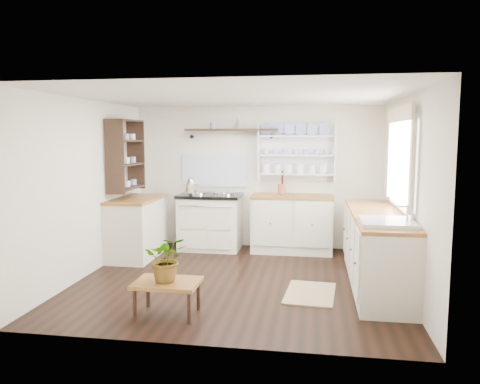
% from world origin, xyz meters
% --- Properties ---
extents(floor, '(4.00, 3.80, 0.01)m').
position_xyz_m(floor, '(0.00, 0.00, 0.00)').
color(floor, black).
rests_on(floor, ground).
extents(wall_back, '(4.00, 0.02, 2.30)m').
position_xyz_m(wall_back, '(0.00, 1.90, 1.15)').
color(wall_back, silver).
rests_on(wall_back, ground).
extents(wall_right, '(0.02, 3.80, 2.30)m').
position_xyz_m(wall_right, '(2.00, 0.00, 1.15)').
color(wall_right, silver).
rests_on(wall_right, ground).
extents(wall_left, '(0.02, 3.80, 2.30)m').
position_xyz_m(wall_left, '(-2.00, 0.00, 1.15)').
color(wall_left, silver).
rests_on(wall_left, ground).
extents(ceiling, '(4.00, 3.80, 0.01)m').
position_xyz_m(ceiling, '(0.00, 0.00, 2.30)').
color(ceiling, white).
rests_on(ceiling, wall_back).
extents(window, '(0.08, 1.55, 1.22)m').
position_xyz_m(window, '(1.95, 0.15, 1.56)').
color(window, white).
rests_on(window, wall_right).
extents(aga_cooker, '(1.00, 0.70, 0.92)m').
position_xyz_m(aga_cooker, '(-0.71, 1.57, 0.46)').
color(aga_cooker, white).
rests_on(aga_cooker, floor).
extents(back_cabinets, '(1.27, 0.63, 0.90)m').
position_xyz_m(back_cabinets, '(0.60, 1.60, 0.46)').
color(back_cabinets, silver).
rests_on(back_cabinets, floor).
extents(right_cabinets, '(0.62, 2.43, 0.90)m').
position_xyz_m(right_cabinets, '(1.70, 0.10, 0.46)').
color(right_cabinets, silver).
rests_on(right_cabinets, floor).
extents(belfast_sink, '(0.55, 0.60, 0.45)m').
position_xyz_m(belfast_sink, '(1.70, -0.65, 0.80)').
color(belfast_sink, white).
rests_on(belfast_sink, right_cabinets).
extents(left_cabinets, '(0.62, 1.13, 0.90)m').
position_xyz_m(left_cabinets, '(-1.70, 0.90, 0.46)').
color(left_cabinets, silver).
rests_on(left_cabinets, floor).
extents(plate_rack, '(1.20, 0.22, 0.90)m').
position_xyz_m(plate_rack, '(0.65, 1.86, 1.56)').
color(plate_rack, white).
rests_on(plate_rack, wall_back).
extents(high_shelf, '(1.50, 0.29, 0.16)m').
position_xyz_m(high_shelf, '(-0.40, 1.78, 1.91)').
color(high_shelf, black).
rests_on(high_shelf, wall_back).
extents(left_shelving, '(0.28, 0.80, 1.05)m').
position_xyz_m(left_shelving, '(-1.84, 0.90, 1.55)').
color(left_shelving, black).
rests_on(left_shelving, wall_left).
extents(kettle, '(0.19, 0.19, 0.23)m').
position_xyz_m(kettle, '(-0.99, 1.45, 1.05)').
color(kettle, silver).
rests_on(kettle, aga_cooker).
extents(utensil_crock, '(0.13, 0.13, 0.15)m').
position_xyz_m(utensil_crock, '(0.43, 1.68, 0.99)').
color(utensil_crock, '#965037').
rests_on(utensil_crock, back_cabinets).
extents(center_table, '(0.66, 0.48, 0.36)m').
position_xyz_m(center_table, '(-0.53, -1.26, 0.31)').
color(center_table, brown).
rests_on(center_table, floor).
extents(potted_plant, '(0.52, 0.48, 0.47)m').
position_xyz_m(potted_plant, '(-0.53, -1.26, 0.59)').
color(potted_plant, '#3F7233').
rests_on(potted_plant, center_table).
extents(floor_rug, '(0.62, 0.89, 0.02)m').
position_xyz_m(floor_rug, '(0.91, -0.39, 0.01)').
color(floor_rug, olive).
rests_on(floor_rug, floor).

